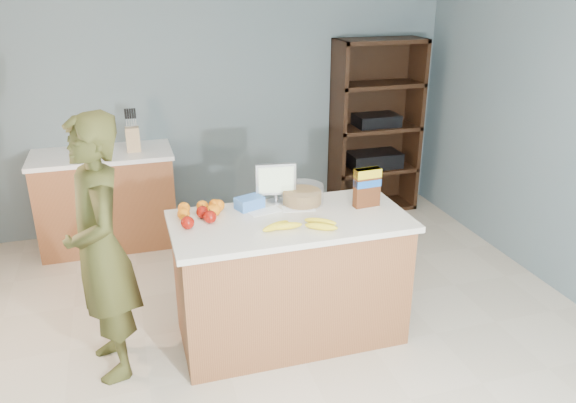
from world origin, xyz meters
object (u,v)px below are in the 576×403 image
object	(u,v)px
counter_peninsula	(290,283)
person	(100,250)
tv	(276,181)
cereal_box	(367,185)
shelving_unit	(374,130)

from	to	relation	value
counter_peninsula	person	world-z (taller)	person
tv	cereal_box	distance (m)	0.63
counter_peninsula	person	xyz separation A→B (m)	(-1.20, 0.00, 0.43)
counter_peninsula	person	distance (m)	1.27
shelving_unit	tv	bearing A→B (deg)	-131.78
person	cereal_box	distance (m)	1.77
tv	cereal_box	world-z (taller)	tv
tv	counter_peninsula	bearing A→B (deg)	-87.61
shelving_unit	person	world-z (taller)	shelving_unit
shelving_unit	person	bearing A→B (deg)	-143.28
person	cereal_box	bearing A→B (deg)	80.37
tv	cereal_box	bearing A→B (deg)	-23.36
counter_peninsula	cereal_box	distance (m)	0.86
counter_peninsula	person	bearing A→B (deg)	179.99
person	tv	xyz separation A→B (m)	(1.18, 0.30, 0.22)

